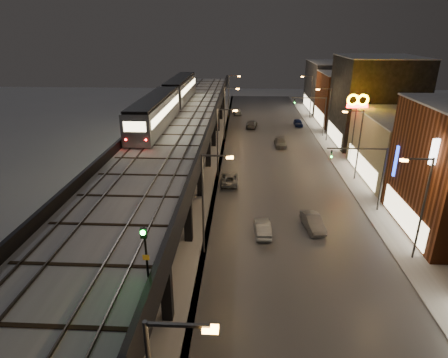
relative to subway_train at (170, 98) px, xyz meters
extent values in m
cube|color=#46474D|center=(16.00, -6.12, -8.44)|extent=(17.00, 120.00, 0.06)
cube|color=#9FA1A8|center=(26.00, -6.12, -8.40)|extent=(4.00, 120.00, 0.14)
cube|color=#9FA1A8|center=(2.50, -6.12, -8.44)|extent=(11.00, 120.00, 0.06)
cube|color=black|center=(2.50, -9.12, -2.67)|extent=(9.00, 100.00, 1.00)
cube|color=black|center=(-1.20, -36.12, -5.82)|extent=(0.70, 0.70, 5.30)
cube|color=black|center=(6.20, -36.12, -5.82)|extent=(0.70, 0.70, 5.30)
cube|color=black|center=(2.50, -36.12, -3.32)|extent=(8.00, 0.60, 0.50)
cube|color=black|center=(-1.20, -26.12, -5.82)|extent=(0.70, 0.70, 5.30)
cube|color=black|center=(6.20, -26.12, -5.82)|extent=(0.70, 0.70, 5.30)
cube|color=black|center=(2.50, -26.12, -3.32)|extent=(8.00, 0.60, 0.50)
cube|color=black|center=(-1.20, -16.12, -5.82)|extent=(0.70, 0.70, 5.30)
cube|color=black|center=(6.20, -16.12, -5.82)|extent=(0.70, 0.70, 5.30)
cube|color=black|center=(2.50, -16.12, -3.32)|extent=(8.00, 0.60, 0.50)
cube|color=black|center=(-1.20, -6.12, -5.82)|extent=(0.70, 0.70, 5.30)
cube|color=black|center=(6.20, -6.12, -5.82)|extent=(0.70, 0.70, 5.30)
cube|color=black|center=(2.50, -6.12, -3.32)|extent=(8.00, 0.60, 0.50)
cube|color=black|center=(-1.20, 3.88, -5.82)|extent=(0.70, 0.70, 5.30)
cube|color=black|center=(6.20, 3.88, -5.82)|extent=(0.70, 0.70, 5.30)
cube|color=black|center=(2.50, 3.88, -3.32)|extent=(8.00, 0.60, 0.50)
cube|color=black|center=(-1.20, 13.88, -5.82)|extent=(0.70, 0.70, 5.30)
cube|color=black|center=(6.20, 13.88, -5.82)|extent=(0.70, 0.70, 5.30)
cube|color=black|center=(2.50, 13.88, -3.32)|extent=(8.00, 0.60, 0.50)
cube|color=black|center=(-1.20, 23.88, -5.82)|extent=(0.70, 0.70, 5.30)
cube|color=black|center=(6.20, 23.88, -5.82)|extent=(0.70, 0.70, 5.30)
cube|color=black|center=(2.50, 23.88, -3.32)|extent=(8.00, 0.60, 0.50)
cube|color=black|center=(-1.20, 33.88, -5.82)|extent=(0.70, 0.70, 5.30)
cube|color=black|center=(6.20, 33.88, -5.82)|extent=(0.70, 0.70, 5.30)
cube|color=black|center=(2.50, 33.88, -3.32)|extent=(8.00, 0.60, 0.50)
cube|color=#B2B7C1|center=(2.50, -9.12, -2.09)|extent=(8.40, 100.00, 0.16)
cube|color=#332D28|center=(-0.72, -9.12, -1.93)|extent=(0.08, 98.00, 0.16)
cube|color=#332D28|center=(0.72, -9.12, -1.93)|extent=(0.08, 98.00, 0.16)
cube|color=#332D28|center=(3.78, -9.12, -1.93)|extent=(0.08, 98.00, 0.16)
cube|color=#332D28|center=(5.22, -9.12, -1.93)|extent=(0.08, 98.00, 0.16)
cube|color=black|center=(2.50, -39.12, -1.98)|extent=(7.80, 0.24, 0.06)
cube|color=black|center=(2.50, -23.12, -1.98)|extent=(7.80, 0.24, 0.06)
cube|color=black|center=(2.50, -7.12, -1.98)|extent=(7.80, 0.24, 0.06)
cube|color=black|center=(2.50, 8.88, -1.98)|extent=(7.80, 0.24, 0.06)
cube|color=black|center=(2.50, 24.88, -1.98)|extent=(7.80, 0.24, 0.06)
cube|color=black|center=(6.85, -9.12, -1.62)|extent=(0.30, 100.00, 1.10)
cube|color=black|center=(-1.85, -9.12, -1.62)|extent=(0.30, 100.00, 1.10)
cube|color=beige|center=(26.45, -23.12, -6.87)|extent=(0.10, 9.60, 2.40)
cube|color=gray|center=(32.50, -9.12, -4.47)|extent=(12.00, 15.00, 8.00)
cube|color=beige|center=(26.45, -9.12, -6.87)|extent=(0.10, 12.00, 2.40)
cube|color=#B2B7C1|center=(32.50, -9.12, -0.39)|extent=(12.20, 15.20, 0.16)
cube|color=black|center=(32.50, 6.88, -1.47)|extent=(12.00, 13.00, 14.00)
cube|color=beige|center=(26.45, 6.88, -6.87)|extent=(0.10, 10.40, 2.40)
cube|color=#B2B7C1|center=(32.50, 6.88, 5.61)|extent=(12.20, 13.20, 0.16)
cube|color=brown|center=(32.50, 20.88, -3.47)|extent=(12.00, 12.00, 10.00)
cube|color=beige|center=(26.45, 20.88, -6.87)|extent=(0.10, 9.60, 2.40)
cube|color=#B2B7C1|center=(32.50, 20.88, 1.61)|extent=(12.20, 12.20, 0.16)
cube|color=#333337|center=(32.50, 34.88, -2.97)|extent=(12.00, 16.00, 11.00)
cube|color=beige|center=(26.45, 34.88, -6.87)|extent=(0.10, 12.80, 2.40)
cube|color=#B2B7C1|center=(32.50, 34.88, 2.61)|extent=(12.20, 16.20, 0.16)
cube|color=#38383A|center=(8.90, -46.12, 0.43)|extent=(2.20, 0.12, 0.12)
cube|color=orange|center=(10.00, -46.12, 0.31)|extent=(0.55, 0.28, 0.18)
cylinder|color=#38383A|center=(7.80, -28.12, -3.97)|extent=(0.18, 0.18, 9.00)
cube|color=#38383A|center=(8.90, -28.12, 0.43)|extent=(2.20, 0.12, 0.12)
cube|color=orange|center=(10.00, -28.12, 0.31)|extent=(0.55, 0.28, 0.18)
cylinder|color=#38383A|center=(25.50, -28.12, -3.97)|extent=(0.18, 0.18, 9.00)
cube|color=#38383A|center=(24.40, -28.12, 0.43)|extent=(2.20, 0.12, 0.12)
cube|color=orange|center=(23.30, -28.12, 0.31)|extent=(0.55, 0.28, 0.18)
cylinder|color=#38383A|center=(7.80, -10.12, -3.97)|extent=(0.18, 0.18, 9.00)
cube|color=#38383A|center=(8.90, -10.12, 0.43)|extent=(2.20, 0.12, 0.12)
cube|color=orange|center=(10.00, -10.12, 0.31)|extent=(0.55, 0.28, 0.18)
cylinder|color=#38383A|center=(25.50, -10.12, -3.97)|extent=(0.18, 0.18, 9.00)
cube|color=#38383A|center=(24.40, -10.12, 0.43)|extent=(2.20, 0.12, 0.12)
cube|color=orange|center=(23.30, -10.12, 0.31)|extent=(0.55, 0.28, 0.18)
cylinder|color=#38383A|center=(7.80, 7.88, -3.97)|extent=(0.18, 0.18, 9.00)
cube|color=#38383A|center=(8.90, 7.88, 0.43)|extent=(2.20, 0.12, 0.12)
cube|color=orange|center=(10.00, 7.88, 0.31)|extent=(0.55, 0.28, 0.18)
cylinder|color=#38383A|center=(25.50, 7.88, -3.97)|extent=(0.18, 0.18, 9.00)
cube|color=#38383A|center=(24.40, 7.88, 0.43)|extent=(2.20, 0.12, 0.12)
cube|color=orange|center=(23.30, 7.88, 0.31)|extent=(0.55, 0.28, 0.18)
cylinder|color=#38383A|center=(7.80, 25.88, -3.97)|extent=(0.18, 0.18, 9.00)
cube|color=#38383A|center=(8.90, 25.88, 0.43)|extent=(2.20, 0.12, 0.12)
cube|color=orange|center=(10.00, 25.88, 0.31)|extent=(0.55, 0.28, 0.18)
cylinder|color=#38383A|center=(25.50, 25.88, -3.97)|extent=(0.18, 0.18, 9.00)
cube|color=#38383A|center=(24.40, 25.88, 0.43)|extent=(2.20, 0.12, 0.12)
cube|color=orange|center=(23.30, 25.88, 0.31)|extent=(0.55, 0.28, 0.18)
cylinder|color=#38383A|center=(25.50, -19.12, -4.97)|extent=(0.20, 0.20, 7.00)
cube|color=#38383A|center=(22.50, -19.12, -1.57)|extent=(6.00, 0.12, 0.12)
imported|color=black|center=(20.00, -19.12, -2.07)|extent=(0.20, 0.16, 1.00)
sphere|color=#0CFF26|center=(20.00, -19.27, -2.32)|extent=(0.18, 0.18, 0.18)
cylinder|color=#38383A|center=(25.50, 10.88, -4.97)|extent=(0.20, 0.20, 7.00)
cube|color=#38383A|center=(22.50, 10.88, -1.57)|extent=(6.00, 0.12, 0.12)
imported|color=black|center=(20.00, 10.88, -2.07)|extent=(0.20, 0.16, 1.00)
sphere|color=#0CFF26|center=(20.00, 10.73, -2.32)|extent=(0.18, 0.18, 0.18)
cube|color=gray|center=(0.00, -9.95, -0.12)|extent=(3.05, 18.39, 3.47)
cube|color=black|center=(0.00, -9.95, 1.75)|extent=(2.73, 17.86, 0.26)
cube|color=#FFE9A6|center=(-1.53, -9.95, 0.35)|extent=(0.05, 16.81, 0.95)
cube|color=#FFE9A6|center=(1.53, -9.95, 0.35)|extent=(0.05, 16.81, 0.95)
cube|color=gray|center=(0.00, 9.96, -0.12)|extent=(3.05, 18.39, 3.47)
cube|color=black|center=(0.00, 9.96, 1.75)|extent=(2.73, 17.86, 0.26)
cube|color=#FFE9A6|center=(-1.53, 9.96, 0.35)|extent=(0.05, 16.81, 0.95)
cube|color=#FFE9A6|center=(1.53, 9.96, 0.35)|extent=(0.05, 16.81, 0.95)
cube|color=#FFE9A6|center=(0.00, -19.15, 0.41)|extent=(2.31, 0.05, 1.05)
sphere|color=#FF0C0C|center=(-1.05, -19.17, -0.96)|extent=(0.21, 0.21, 0.21)
sphere|color=#FF0C0C|center=(1.05, -19.17, -0.96)|extent=(0.21, 0.21, 0.21)
cylinder|color=black|center=(6.40, -40.56, -0.45)|extent=(0.11, 0.11, 2.80)
cube|color=black|center=(6.40, -40.68, 0.71)|extent=(0.30, 0.17, 0.51)
sphere|color=#0CFF26|center=(6.40, -40.80, 0.81)|extent=(0.24, 0.24, 0.24)
cube|color=gold|center=(6.40, -40.66, -0.64)|extent=(0.33, 0.04, 0.28)
imported|color=slate|center=(13.01, -24.67, -7.82)|extent=(1.56, 4.03, 1.31)
imported|color=gray|center=(9.43, -12.38, -7.83)|extent=(2.26, 4.66, 1.28)
imported|color=#515459|center=(12.71, 16.66, -7.80)|extent=(2.50, 4.87, 1.35)
imported|color=#A3A5AA|center=(9.71, 28.61, -7.75)|extent=(2.09, 4.37, 1.44)
imported|color=#494A4C|center=(17.90, -23.46, -7.79)|extent=(2.08, 4.34, 1.37)
imported|color=slate|center=(17.22, 4.09, -7.83)|extent=(1.91, 4.48, 1.29)
imported|color=#0F1C4F|center=(22.07, 18.51, -7.82)|extent=(1.57, 3.84, 1.31)
cylinder|color=#38383A|center=(26.50, -3.93, -4.45)|extent=(0.24, 0.24, 8.03)
cube|color=#FF0C0C|center=(26.50, -3.93, -0.14)|extent=(2.81, 0.25, 0.50)
torus|color=#FFB000|center=(25.85, -3.93, 0.67)|extent=(1.63, 0.34, 1.63)
torus|color=#FFB000|center=(27.15, -3.93, 0.67)|extent=(1.63, 0.34, 1.63)
cylinder|color=#38383A|center=(27.00, -26.32, -4.06)|extent=(0.28, 0.28, 8.82)
cube|color=white|center=(27.00, -26.32, 0.53)|extent=(2.12, 0.30, 2.12)
cone|color=#E85E03|center=(27.00, -26.50, 0.53)|extent=(1.50, 0.12, 1.50)
cylinder|color=#38383A|center=(27.00, -19.47, -6.27)|extent=(0.28, 0.28, 4.40)
cube|color=#1B3CF8|center=(27.00, -19.47, -2.75)|extent=(1.41, 0.35, 3.17)
camera|label=1|loc=(10.95, -55.78, 9.60)|focal=30.00mm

